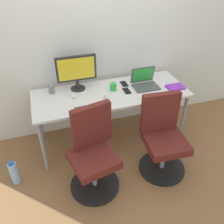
% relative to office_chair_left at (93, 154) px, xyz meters
% --- Properties ---
extents(ground_plane, '(5.28, 5.28, 0.00)m').
position_rel_office_chair_left_xyz_m(ground_plane, '(0.40, 0.65, -0.42)').
color(ground_plane, brown).
extents(back_wall, '(4.40, 0.04, 2.60)m').
position_rel_office_chair_left_xyz_m(back_wall, '(0.40, 1.08, 0.88)').
color(back_wall, silver).
rests_on(back_wall, ground).
extents(desk, '(1.88, 0.70, 0.73)m').
position_rel_office_chair_left_xyz_m(desk, '(0.40, 0.65, 0.25)').
color(desk, silver).
rests_on(desk, ground).
extents(office_chair_left, '(0.54, 0.54, 0.94)m').
position_rel_office_chair_left_xyz_m(office_chair_left, '(0.00, 0.00, 0.00)').
color(office_chair_left, black).
rests_on(office_chair_left, ground).
extents(office_chair_right, '(0.54, 0.54, 0.94)m').
position_rel_office_chair_left_xyz_m(office_chair_right, '(0.80, 0.00, 0.00)').
color(office_chair_right, black).
rests_on(office_chair_right, ground).
extents(water_bottle_on_floor, '(0.09, 0.09, 0.31)m').
position_rel_office_chair_left_xyz_m(water_bottle_on_floor, '(-0.84, 0.26, -0.28)').
color(water_bottle_on_floor, '#8CBFF2').
rests_on(water_bottle_on_floor, ground).
extents(desktop_monitor, '(0.48, 0.18, 0.43)m').
position_rel_office_chair_left_xyz_m(desktop_monitor, '(0.04, 0.86, 0.55)').
color(desktop_monitor, '#262626').
rests_on(desktop_monitor, desk).
extents(open_laptop, '(0.31, 0.26, 0.23)m').
position_rel_office_chair_left_xyz_m(open_laptop, '(0.86, 0.69, 0.36)').
color(open_laptop, '#4C4C51').
rests_on(open_laptop, desk).
extents(keyboard_by_monitor, '(0.34, 0.12, 0.02)m').
position_rel_office_chair_left_xyz_m(keyboard_by_monitor, '(0.08, 0.38, 0.31)').
color(keyboard_by_monitor, '#515156').
rests_on(keyboard_by_monitor, desk).
extents(keyboard_by_laptop, '(0.34, 0.12, 0.02)m').
position_rel_office_chair_left_xyz_m(keyboard_by_laptop, '(0.88, 0.38, 0.31)').
color(keyboard_by_laptop, silver).
rests_on(keyboard_by_laptop, desk).
extents(mouse_by_monitor, '(0.06, 0.10, 0.03)m').
position_rel_office_chair_left_xyz_m(mouse_by_monitor, '(-0.05, 0.68, 0.32)').
color(mouse_by_monitor, silver).
rests_on(mouse_by_monitor, desk).
extents(mouse_by_laptop, '(0.06, 0.10, 0.03)m').
position_rel_office_chair_left_xyz_m(mouse_by_laptop, '(0.30, 0.54, 0.32)').
color(mouse_by_laptop, '#B7B7B7').
rests_on(mouse_by_laptop, desk).
extents(coffee_mug, '(0.08, 0.08, 0.09)m').
position_rel_office_chair_left_xyz_m(coffee_mug, '(0.44, 0.70, 0.35)').
color(coffee_mug, green).
rests_on(coffee_mug, desk).
extents(pen_cup, '(0.07, 0.07, 0.10)m').
position_rel_office_chair_left_xyz_m(pen_cup, '(-0.28, 0.86, 0.36)').
color(pen_cup, slate).
rests_on(pen_cup, desk).
extents(phone_near_laptop, '(0.07, 0.14, 0.01)m').
position_rel_office_chair_left_xyz_m(phone_near_laptop, '(0.59, 0.62, 0.31)').
color(phone_near_laptop, black).
rests_on(phone_near_laptop, desk).
extents(phone_near_monitor, '(0.07, 0.14, 0.01)m').
position_rel_office_chair_left_xyz_m(phone_near_monitor, '(0.62, 0.80, 0.31)').
color(phone_near_monitor, black).
rests_on(phone_near_monitor, desk).
extents(notebook, '(0.21, 0.15, 0.03)m').
position_rel_office_chair_left_xyz_m(notebook, '(1.20, 0.52, 0.32)').
color(notebook, purple).
rests_on(notebook, desk).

